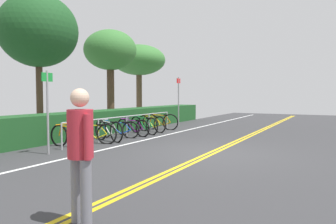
% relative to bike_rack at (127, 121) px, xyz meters
% --- Properties ---
extents(ground_plane, '(39.45, 10.47, 0.05)m').
position_rel_bike_rack_xyz_m(ground_plane, '(-1.69, -4.10, -0.65)').
color(ground_plane, '#353538').
extents(centre_line_yellow_inner, '(35.51, 0.10, 0.00)m').
position_rel_bike_rack_xyz_m(centre_line_yellow_inner, '(-1.69, -4.18, -0.62)').
color(centre_line_yellow_inner, gold).
rests_on(centre_line_yellow_inner, ground_plane).
extents(centre_line_yellow_outer, '(35.51, 0.10, 0.00)m').
position_rel_bike_rack_xyz_m(centre_line_yellow_outer, '(-1.69, -4.02, -0.62)').
color(centre_line_yellow_outer, gold).
rests_on(centre_line_yellow_outer, ground_plane).
extents(bike_lane_stripe_white, '(35.51, 0.12, 0.00)m').
position_rel_bike_rack_xyz_m(bike_lane_stripe_white, '(-1.69, -1.07, -0.62)').
color(bike_lane_stripe_white, white).
rests_on(bike_lane_stripe_white, ground_plane).
extents(bike_rack, '(6.65, 0.05, 0.82)m').
position_rel_bike_rack_xyz_m(bike_rack, '(0.00, 0.00, 0.00)').
color(bike_rack, '#9EA0A5').
rests_on(bike_rack, ground_plane).
extents(bicycle_0, '(0.46, 1.70, 0.74)m').
position_rel_bike_rack_xyz_m(bicycle_0, '(-2.82, 0.11, -0.28)').
color(bicycle_0, black).
rests_on(bicycle_0, ground_plane).
extents(bicycle_1, '(0.65, 1.69, 0.73)m').
position_rel_bike_rack_xyz_m(bicycle_1, '(-1.93, 0.05, -0.28)').
color(bicycle_1, black).
rests_on(bicycle_1, ground_plane).
extents(bicycle_2, '(0.64, 1.67, 0.77)m').
position_rel_bike_rack_xyz_m(bicycle_2, '(-1.17, -0.05, -0.26)').
color(bicycle_2, black).
rests_on(bicycle_2, ground_plane).
extents(bicycle_3, '(0.67, 1.64, 0.69)m').
position_rel_bike_rack_xyz_m(bicycle_3, '(-0.41, 0.14, -0.30)').
color(bicycle_3, black).
rests_on(bicycle_3, ground_plane).
extents(bicycle_4, '(0.46, 1.71, 0.72)m').
position_rel_bike_rack_xyz_m(bicycle_4, '(0.39, -0.01, -0.29)').
color(bicycle_4, black).
rests_on(bicycle_4, ground_plane).
extents(bicycle_5, '(0.68, 1.72, 0.76)m').
position_rel_bike_rack_xyz_m(bicycle_5, '(1.19, -0.02, -0.27)').
color(bicycle_5, black).
rests_on(bicycle_5, ground_plane).
extents(bicycle_6, '(0.63, 1.73, 0.76)m').
position_rel_bike_rack_xyz_m(bicycle_6, '(1.98, 0.06, -0.27)').
color(bicycle_6, black).
rests_on(bicycle_6, ground_plane).
extents(bicycle_7, '(0.50, 1.73, 0.79)m').
position_rel_bike_rack_xyz_m(bicycle_7, '(2.87, 0.13, -0.25)').
color(bicycle_7, black).
rests_on(bicycle_7, ground_plane).
extents(pedestrian, '(0.32, 0.46, 1.72)m').
position_rel_bike_rack_xyz_m(pedestrian, '(-7.20, -4.41, 0.37)').
color(pedestrian, slate).
rests_on(pedestrian, ground_plane).
extents(sign_post_near, '(0.36, 0.06, 2.29)m').
position_rel_bike_rack_xyz_m(sign_post_near, '(-3.98, -0.20, 0.75)').
color(sign_post_near, gray).
rests_on(sign_post_near, ground_plane).
extents(sign_post_far, '(0.36, 0.06, 2.50)m').
position_rel_bike_rack_xyz_m(sign_post_far, '(4.45, -0.04, 0.87)').
color(sign_post_far, gray).
rests_on(sign_post_far, ground_plane).
extents(hedge_backdrop, '(15.60, 1.19, 0.96)m').
position_rel_bike_rack_xyz_m(hedge_backdrop, '(1.50, 1.68, -0.14)').
color(hedge_backdrop, '#1C4C21').
rests_on(hedge_backdrop, ground_plane).
extents(tree_mid, '(2.89, 2.89, 5.34)m').
position_rel_bike_rack_xyz_m(tree_mid, '(-1.76, 2.71, 3.36)').
color(tree_mid, '#473323').
rests_on(tree_mid, ground_plane).
extents(tree_far_right, '(2.53, 2.53, 4.75)m').
position_rel_bike_rack_xyz_m(tree_far_right, '(2.40, 2.64, 3.10)').
color(tree_far_right, '#473323').
rests_on(tree_far_right, ground_plane).
extents(tree_extra, '(3.26, 3.26, 4.70)m').
position_rel_bike_rack_xyz_m(tree_extra, '(6.73, 3.81, 3.10)').
color(tree_extra, brown).
rests_on(tree_extra, ground_plane).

